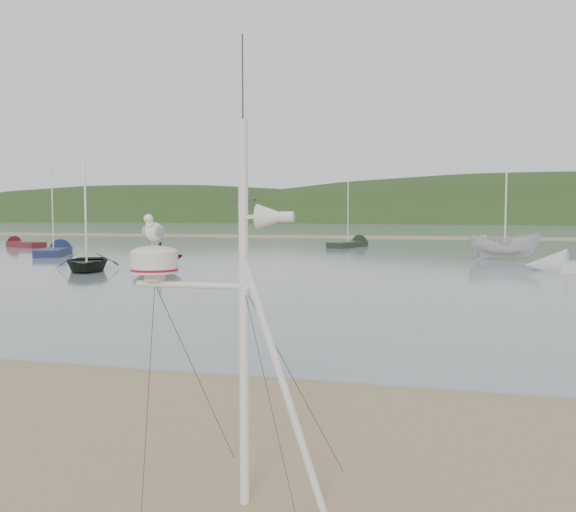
% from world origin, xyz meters
% --- Properties ---
extents(ground, '(560.00, 560.00, 0.00)m').
position_xyz_m(ground, '(0.00, 0.00, 0.00)').
color(ground, '#8F7452').
rests_on(ground, ground).
extents(water, '(560.00, 256.00, 0.04)m').
position_xyz_m(water, '(0.00, 132.00, 0.02)').
color(water, gray).
rests_on(water, ground).
extents(sandbar, '(560.00, 7.00, 0.07)m').
position_xyz_m(sandbar, '(0.00, 70.00, 0.07)').
color(sandbar, '#8F7452').
rests_on(sandbar, water).
extents(hill_ridge, '(620.00, 180.00, 80.00)m').
position_xyz_m(hill_ridge, '(18.52, 235.00, -19.70)').
color(hill_ridge, '#1E3415').
rests_on(hill_ridge, ground).
extents(far_cottages, '(294.40, 6.30, 8.00)m').
position_xyz_m(far_cottages, '(3.00, 196.00, 4.00)').
color(far_cottages, beige).
rests_on(far_cottages, ground).
extents(mast_rig, '(2.13, 2.27, 4.80)m').
position_xyz_m(mast_rig, '(2.10, -0.72, 1.16)').
color(mast_rig, silver).
rests_on(mast_rig, ground).
extents(boat_dark, '(3.22, 2.27, 4.42)m').
position_xyz_m(boat_dark, '(-13.66, 21.41, 2.25)').
color(boat_dark, black).
rests_on(boat_dark, water).
extents(boat_red, '(2.56, 2.75, 2.73)m').
position_xyz_m(boat_red, '(-10.66, 23.41, 1.40)').
color(boat_red, '#531317').
rests_on(boat_red, water).
extents(boat_white, '(1.79, 1.75, 4.50)m').
position_xyz_m(boat_white, '(8.18, 35.26, 2.29)').
color(boat_white, silver).
rests_on(boat_white, water).
extents(sailboat_blue_near, '(4.16, 6.85, 6.72)m').
position_xyz_m(sailboat_blue_near, '(-23.20, 32.84, 0.30)').
color(sailboat_blue_near, '#121B42').
rests_on(sailboat_blue_near, ground).
extents(dinghy_red_far, '(5.88, 3.70, 1.42)m').
position_xyz_m(dinghy_red_far, '(-32.64, 40.45, 0.29)').
color(dinghy_red_far, '#531317').
rests_on(dinghy_red_far, ground).
extents(sailboat_dark_mid, '(3.63, 6.75, 6.56)m').
position_xyz_m(sailboat_dark_mid, '(-3.26, 48.28, 0.30)').
color(sailboat_dark_mid, black).
rests_on(sailboat_dark_mid, ground).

